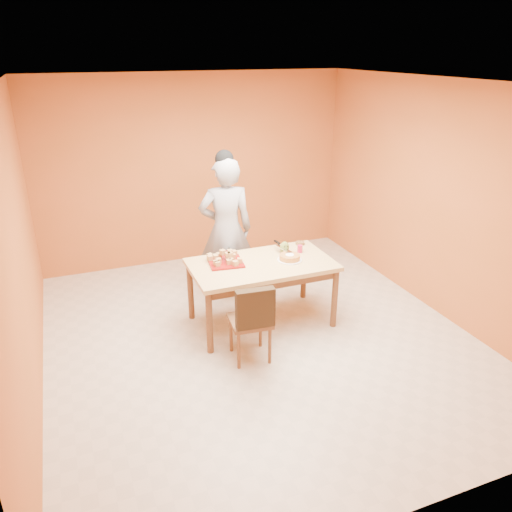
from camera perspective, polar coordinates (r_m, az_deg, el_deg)
name	(u,v)px	position (r m, az deg, el deg)	size (l,w,h in m)	color
floor	(259,337)	(5.65, 0.32, -9.24)	(5.00, 5.00, 0.00)	beige
ceiling	(259,82)	(4.80, 0.40, 19.23)	(5.00, 5.00, 0.00)	silver
wall_back	(195,170)	(7.36, -6.98, 9.71)	(4.50, 4.50, 0.00)	#C15F2C
wall_left	(17,254)	(4.77, -25.64, 0.21)	(5.00, 5.00, 0.00)	#C15F2C
wall_right	(438,200)	(6.22, 20.09, 6.05)	(5.00, 5.00, 0.00)	#C15F2C
dining_table	(262,270)	(5.64, 0.64, -1.65)	(1.60, 0.90, 0.76)	tan
dining_chair	(251,320)	(5.07, -0.62, -7.28)	(0.44, 0.50, 0.88)	brown
pastry_pile	(225,257)	(5.56, -3.51, -0.10)	(0.34, 0.34, 0.11)	tan
person	(226,230)	(6.18, -3.44, 3.00)	(0.66, 0.43, 1.82)	gray
pastry_platter	(226,262)	(5.59, -3.49, -0.72)	(0.37, 0.37, 0.02)	maroon
red_dinner_plate	(227,255)	(5.81, -3.32, 0.16)	(0.23, 0.23, 0.01)	maroon
white_cake_plate	(290,260)	(5.67, 3.86, -0.44)	(0.28, 0.28, 0.01)	white
sponge_cake	(290,257)	(5.66, 3.87, -0.14)	(0.23, 0.23, 0.05)	#CD7235
cake_server	(284,249)	(5.80, 3.22, 0.83)	(0.06, 0.29, 0.01)	white
egg_ornament	(285,247)	(5.84, 3.28, 0.99)	(0.11, 0.09, 0.14)	olive
magenta_glass	(300,249)	(5.89, 5.04, 0.82)	(0.06, 0.06, 0.09)	#BA1C42
checker_tin	(300,243)	(6.13, 5.06, 1.48)	(0.11, 0.11, 0.03)	#3B2510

